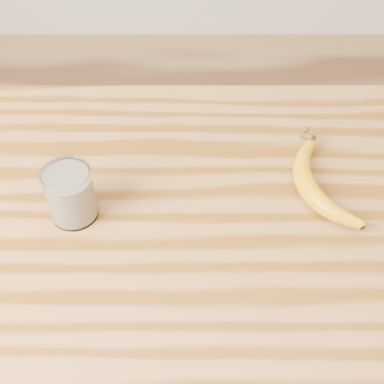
{
  "coord_description": "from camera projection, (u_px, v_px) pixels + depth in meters",
  "views": [
    {
      "loc": [
        -0.04,
        -0.51,
        1.6
      ],
      "look_at": [
        -0.04,
        0.08,
        0.93
      ],
      "focal_mm": 50.0,
      "sensor_mm": 36.0,
      "label": 1
    }
  ],
  "objects": [
    {
      "name": "smoothie_glass",
      "position": [
        71.0,
        194.0,
        0.86
      ],
      "size": [
        0.08,
        0.08,
        0.1
      ],
      "color": "white",
      "rests_on": "table"
    },
    {
      "name": "table",
      "position": [
        212.0,
        282.0,
        0.96
      ],
      "size": [
        1.2,
        0.8,
        0.9
      ],
      "color": "#976030",
      "rests_on": "ground"
    },
    {
      "name": "banana",
      "position": [
        307.0,
        188.0,
        0.91
      ],
      "size": [
        0.18,
        0.31,
        0.04
      ],
      "primitive_type": null,
      "rotation": [
        0.0,
        0.0,
        0.28
      ],
      "color": "orange",
      "rests_on": "table"
    }
  ]
}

